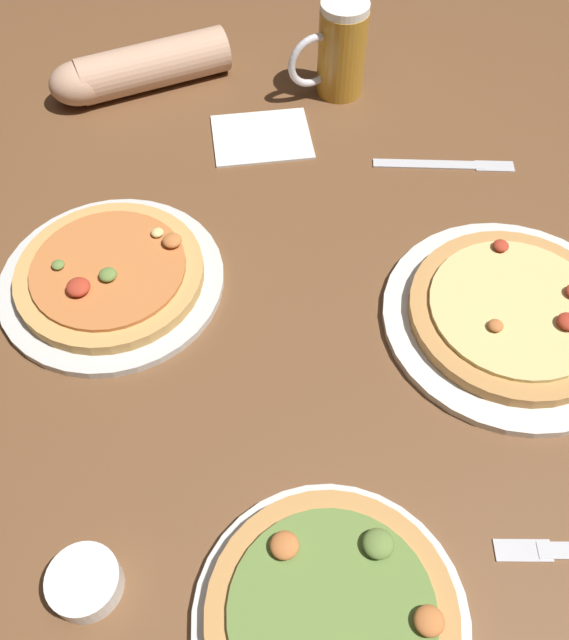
{
  "coord_description": "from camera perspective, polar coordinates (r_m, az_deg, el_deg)",
  "views": [
    {
      "loc": [
        -0.18,
        -0.47,
        0.72
      ],
      "look_at": [
        0.0,
        0.0,
        0.02
      ],
      "focal_mm": 38.09,
      "sensor_mm": 36.0,
      "label": 1
    }
  ],
  "objects": [
    {
      "name": "knife_right",
      "position": [
        1.12,
        13.31,
        12.63
      ],
      "size": [
        0.21,
        0.1,
        0.01
      ],
      "color": "silver",
      "rests_on": "ground_plane"
    },
    {
      "name": "ground_plane",
      "position": [
        0.89,
        0.0,
        -1.32
      ],
      "size": [
        2.4,
        2.4,
        0.03
      ],
      "primitive_type": "cube",
      "color": "brown"
    },
    {
      "name": "diner_arm",
      "position": [
        1.25,
        -12.52,
        19.84
      ],
      "size": [
        0.31,
        0.09,
        0.08
      ],
      "color": "tan",
      "rests_on": "ground_plane"
    },
    {
      "name": "ramekin_sauce",
      "position": [
        0.76,
        -16.42,
        -20.38
      ],
      "size": [
        0.07,
        0.07,
        0.03
      ],
      "primitive_type": "cylinder",
      "color": "white",
      "rests_on": "ground_plane"
    },
    {
      "name": "beer_mug_dark",
      "position": [
        1.2,
        4.64,
        21.66
      ],
      "size": [
        0.14,
        0.08,
        0.16
      ],
      "color": "#B27A23",
      "rests_on": "ground_plane"
    },
    {
      "name": "pizza_plate_far",
      "position": [
        0.94,
        -14.38,
        3.59
      ],
      "size": [
        0.3,
        0.3,
        0.05
      ],
      "color": "silver",
      "rests_on": "ground_plane"
    },
    {
      "name": "napkin_folded",
      "position": [
        1.14,
        -1.93,
        15.2
      ],
      "size": [
        0.18,
        0.16,
        0.01
      ],
      "primitive_type": "cube",
      "rotation": [
        0.0,
        0.0,
        -0.22
      ],
      "color": "white",
      "rests_on": "ground_plane"
    },
    {
      "name": "pizza_plate_side",
      "position": [
        0.72,
        4.0,
        -23.5
      ],
      "size": [
        0.27,
        0.27,
        0.05
      ],
      "color": "silver",
      "rests_on": "ground_plane"
    },
    {
      "name": "pizza_plate_near",
      "position": [
        0.92,
        18.67,
        0.4
      ],
      "size": [
        0.33,
        0.33,
        0.05
      ],
      "color": "silver",
      "rests_on": "ground_plane"
    }
  ]
}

